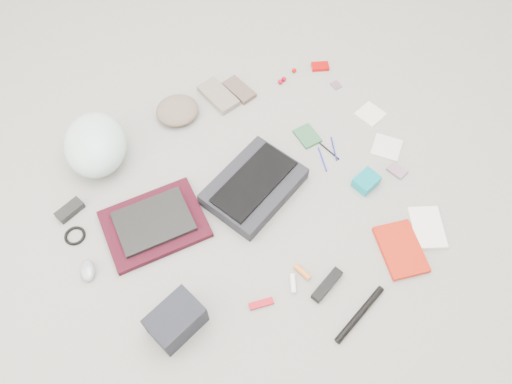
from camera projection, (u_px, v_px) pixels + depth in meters
name	position (u px, v px, depth m)	size (l,w,h in m)	color
ground_plane	(256.00, 198.00, 2.19)	(4.00, 4.00, 0.00)	gray
messenger_bag	(254.00, 186.00, 2.18)	(0.41, 0.29, 0.07)	black
bag_flap	(254.00, 182.00, 2.15)	(0.39, 0.18, 0.01)	black
laptop_sleeve	(155.00, 224.00, 2.11)	(0.41, 0.31, 0.03)	#370A15
laptop	(154.00, 221.00, 2.09)	(0.31, 0.22, 0.02)	black
bike_helmet	(95.00, 144.00, 2.22)	(0.27, 0.34, 0.21)	silver
beanie	(177.00, 110.00, 2.40)	(0.21, 0.20, 0.07)	#735F52
mitten_left	(218.00, 96.00, 2.48)	(0.11, 0.21, 0.03)	gray
mitten_right	(239.00, 90.00, 2.50)	(0.09, 0.17, 0.03)	brown
power_brick	(70.00, 210.00, 2.14)	(0.12, 0.05, 0.03)	black
cable_coil	(75.00, 236.00, 2.09)	(0.09, 0.09, 0.01)	black
mouse	(88.00, 270.00, 2.00)	(0.06, 0.10, 0.04)	#9393A1
camera_bag	(176.00, 320.00, 1.85)	(0.20, 0.14, 0.13)	black
multitool	(261.00, 304.00, 1.94)	(0.10, 0.03, 0.02)	#A90914
toiletry_tube_white	(293.00, 284.00, 1.98)	(0.02, 0.02, 0.08)	white
toiletry_tube_orange	(302.00, 272.00, 2.00)	(0.02, 0.02, 0.08)	orange
u_lock	(327.00, 285.00, 1.97)	(0.16, 0.04, 0.03)	black
bike_pump	(360.00, 314.00, 1.91)	(0.03, 0.03, 0.28)	black
book_red	(401.00, 249.00, 2.05)	(0.16, 0.24, 0.03)	red
book_white	(427.00, 228.00, 2.11)	(0.13, 0.19, 0.02)	white
notepad	(307.00, 136.00, 2.36)	(0.09, 0.12, 0.01)	#295B38
pen_blue	(322.00, 159.00, 2.30)	(0.01, 0.01, 0.14)	#1F25A5
pen_black	(329.00, 151.00, 2.32)	(0.01, 0.01, 0.12)	black
pen_navy	(334.00, 149.00, 2.33)	(0.01, 0.01, 0.13)	navy
accordion_wallet	(366.00, 181.00, 2.21)	(0.10, 0.08, 0.05)	#078594
card_deck	(397.00, 171.00, 2.26)	(0.06, 0.08, 0.02)	gray
napkin_top	(370.00, 114.00, 2.43)	(0.12, 0.12, 0.01)	silver
napkin_bottom	(387.00, 147.00, 2.33)	(0.13, 0.13, 0.01)	silver
lollipop_a	(280.00, 82.00, 2.53)	(0.02, 0.02, 0.02)	#A90118
lollipop_b	(284.00, 79.00, 2.54)	(0.02, 0.02, 0.02)	#9B0017
lollipop_c	(294.00, 70.00, 2.57)	(0.02, 0.02, 0.02)	#B00900
altoids_tin	(320.00, 66.00, 2.59)	(0.09, 0.06, 0.02)	#B90A08
stamp_sheet	(336.00, 85.00, 2.53)	(0.04, 0.05, 0.00)	#785667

